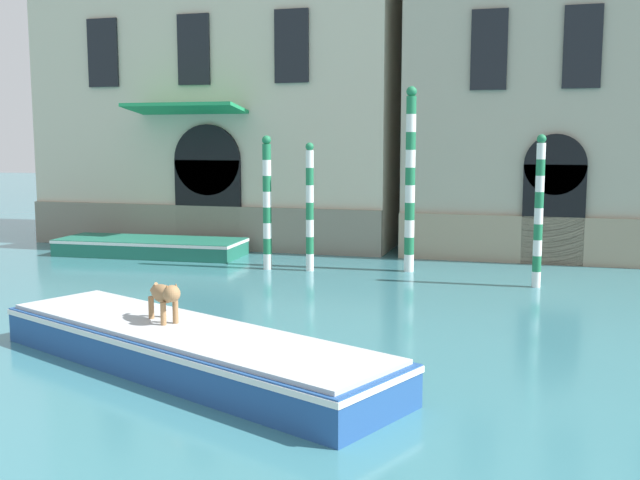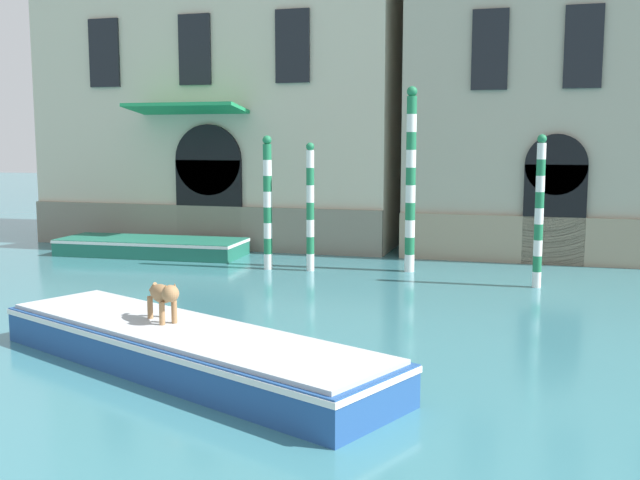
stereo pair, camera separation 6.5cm
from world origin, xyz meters
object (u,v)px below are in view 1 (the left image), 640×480
object	(u,v)px
mooring_pole_4	(539,211)
dog_on_deck	(164,295)
mooring_pole_0	(410,179)
mooring_pole_1	(267,202)
boat_foreground	(186,348)
boat_moored_near_palazzo	(151,246)
mooring_pole_2	(310,207)

from	to	relation	value
mooring_pole_4	dog_on_deck	bearing A→B (deg)	-125.29
mooring_pole_0	mooring_pole_1	world-z (taller)	mooring_pole_0
mooring_pole_0	boat_foreground	bearing A→B (deg)	-100.93
boat_foreground	mooring_pole_0	world-z (taller)	mooring_pole_0
dog_on_deck	boat_moored_near_palazzo	size ratio (longest dim) A/B	0.14
mooring_pole_0	mooring_pole_1	bearing A→B (deg)	-168.95
dog_on_deck	boat_moored_near_palazzo	world-z (taller)	dog_on_deck
mooring_pole_2	mooring_pole_4	bearing A→B (deg)	-6.55
boat_moored_near_palazzo	mooring_pole_1	size ratio (longest dim) A/B	1.59
boat_moored_near_palazzo	mooring_pole_4	xyz separation A→B (m)	(10.77, -1.83, 1.49)
boat_moored_near_palazzo	mooring_pole_4	distance (m)	11.02
boat_moored_near_palazzo	mooring_pole_2	distance (m)	5.51
dog_on_deck	mooring_pole_2	world-z (taller)	mooring_pole_2
mooring_pole_1	mooring_pole_2	world-z (taller)	mooring_pole_1
boat_foreground	dog_on_deck	xyz separation A→B (m)	(-0.47, 0.26, 0.70)
boat_foreground	boat_moored_near_palazzo	xyz separation A→B (m)	(-5.89, 9.64, -0.07)
mooring_pole_0	mooring_pole_1	size ratio (longest dim) A/B	1.35
dog_on_deck	mooring_pole_1	world-z (taller)	mooring_pole_1
mooring_pole_1	dog_on_deck	bearing A→B (deg)	-80.57
boat_foreground	mooring_pole_1	world-z (taller)	mooring_pole_1
mooring_pole_4	mooring_pole_0	bearing A→B (deg)	158.29
boat_foreground	mooring_pole_4	world-z (taller)	mooring_pole_4
mooring_pole_4	boat_moored_near_palazzo	bearing A→B (deg)	170.35
mooring_pole_2	boat_foreground	bearing A→B (deg)	-85.25
mooring_pole_0	dog_on_deck	bearing A→B (deg)	-104.17
mooring_pole_4	mooring_pole_2	bearing A→B (deg)	173.45
boat_moored_near_palazzo	boat_foreground	bearing A→B (deg)	-61.46
boat_moored_near_palazzo	mooring_pole_2	world-z (taller)	mooring_pole_2
mooring_pole_0	mooring_pole_2	bearing A→B (deg)	-166.17
mooring_pole_0	mooring_pole_2	xyz separation A→B (m)	(-2.45, -0.60, -0.69)
boat_foreground	dog_on_deck	size ratio (longest dim) A/B	9.26
mooring_pole_1	mooring_pole_2	xyz separation A→B (m)	(1.11, 0.09, -0.09)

